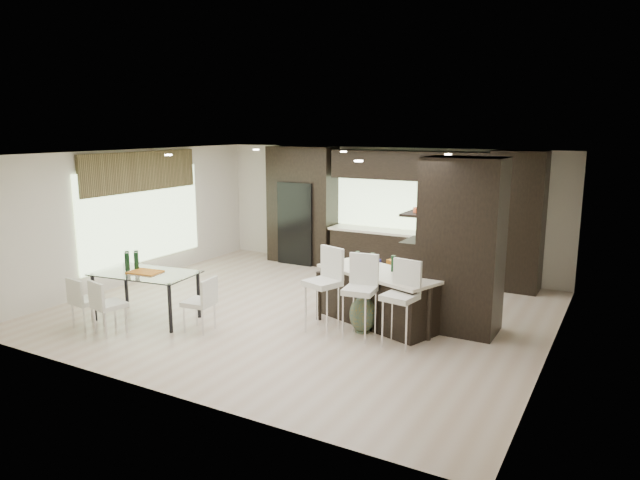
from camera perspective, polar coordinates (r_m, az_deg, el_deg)
The scene contains 22 objects.
ground at distance 9.98m, azimuth -1.69°, elevation -7.08°, with size 8.00×8.00×0.00m, color #C0A892.
back_wall at distance 12.73m, azimuth 6.39°, elevation 3.12°, with size 8.00×0.02×2.70m, color beige.
left_wall at distance 12.16m, azimuth -18.14°, elevation 2.24°, with size 0.02×7.00×2.70m, color beige.
right_wall at distance 8.37m, azimuth 22.50°, elevation -1.98°, with size 0.02×7.00×2.70m, color beige.
ceiling at distance 9.48m, azimuth -1.79°, elevation 8.59°, with size 8.00×7.00×0.02m, color white.
window_left at distance 12.27m, azimuth -17.33°, elevation 2.36°, with size 0.04×3.20×1.90m, color #B2D199.
window_back at distance 12.45m, azimuth 8.89°, elevation 3.79°, with size 3.40×0.04×1.20m, color #B2D199.
stone_accent at distance 12.15m, azimuth -17.48°, elevation 6.55°, with size 0.08×3.00×0.80m, color brown.
ceiling_spots at distance 9.70m, azimuth -1.02°, elevation 8.54°, with size 4.00×3.00×0.02m, color white.
back_cabinetry at distance 12.24m, azimuth 7.94°, elevation 2.75°, with size 6.80×0.68×2.70m, color black.
refrigerator at distance 13.31m, azimuth -1.85°, elevation 1.79°, with size 0.90×0.68×1.90m, color black.
partition_column at distance 9.00m, azimuth 13.96°, elevation -0.55°, with size 1.20×0.80×2.70m, color black.
kitchen_island at distance 9.31m, azimuth 6.00°, elevation -5.73°, with size 2.07×0.89×0.86m, color black.
stool_left at distance 8.87m, azimuth 0.22°, elevation -5.84°, with size 0.47×0.47×1.06m, color silver.
stool_mid at distance 8.61m, azimuth 3.97°, elevation -6.54°, with size 0.45×0.45×1.02m, color silver.
stool_right at distance 8.38m, azimuth 7.93°, elevation -7.17°, with size 0.45×0.45×1.01m, color silver.
bench at distance 9.83m, azimuth 6.31°, elevation -5.81°, with size 1.38×0.53×0.53m, color black.
floor_vase at distance 8.84m, azimuth 4.34°, elevation -5.65°, with size 0.42×0.42×1.15m, color #44523A, non-canonical shape.
dining_table at distance 9.87m, azimuth -16.95°, elevation -5.37°, with size 1.66×0.93×0.80m, color white.
chair_near at distance 9.39m, azimuth -20.29°, elevation -6.47°, with size 0.43×0.43×0.79m, color silver.
chair_far at distance 9.78m, azimuth -22.25°, elevation -5.97°, with size 0.42×0.42×0.77m, color silver.
chair_end at distance 9.12m, azimuth -11.99°, elevation -6.51°, with size 0.43×0.43×0.79m, color silver.
Camera 1 is at (4.87, -8.12, 3.15)m, focal length 32.00 mm.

